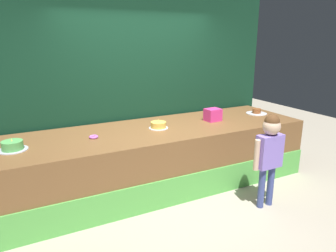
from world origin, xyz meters
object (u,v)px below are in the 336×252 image
cake_left (12,146)px  pink_box (213,115)px  child_figure (270,148)px  cake_right (257,112)px  donut (94,137)px  cake_center (158,125)px

cake_left → pink_box: bearing=1.2°
child_figure → pink_box: bearing=91.2°
cake_right → cake_left: bearing=-178.4°
donut → cake_left: (-0.93, -0.02, 0.03)m
donut → pink_box: bearing=1.0°
donut → cake_center: size_ratio=0.42×
cake_left → cake_right: (3.71, 0.10, -0.02)m
child_figure → cake_center: size_ratio=4.43×
pink_box → cake_left: (-2.78, -0.06, -0.04)m
cake_left → cake_right: cake_left is taller
cake_left → cake_center: size_ratio=1.19×
pink_box → cake_center: pink_box is taller
cake_center → cake_right: (1.86, 0.05, -0.02)m
child_figure → donut: size_ratio=10.52×
pink_box → cake_center: size_ratio=0.83×
donut → cake_left: bearing=-178.5°
donut → cake_left: cake_left is taller
pink_box → donut: pink_box is taller
donut → cake_right: (2.78, 0.08, 0.01)m
pink_box → cake_right: size_ratio=0.67×
pink_box → donut: 1.86m
cake_left → cake_right: 3.71m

